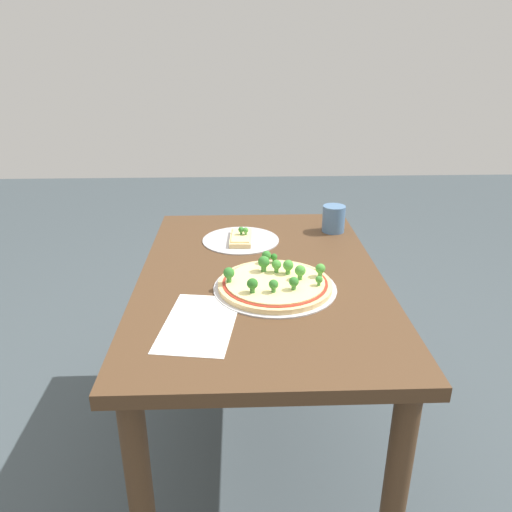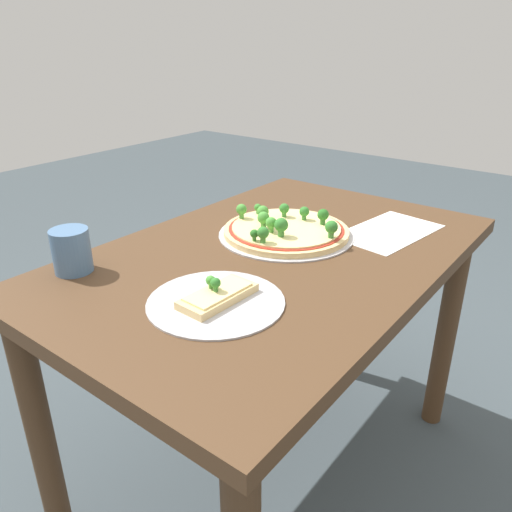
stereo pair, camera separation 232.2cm
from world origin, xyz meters
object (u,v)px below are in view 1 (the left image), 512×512
object	(u,v)px
pizza_tray_slice	(241,239)
drinking_cup	(334,219)
dining_table	(260,304)
pizza_tray_whole	(275,283)

from	to	relation	value
pizza_tray_slice	drinking_cup	bearing A→B (deg)	104.24
dining_table	pizza_tray_whole	bearing A→B (deg)	20.23
pizza_tray_slice	dining_table	bearing A→B (deg)	11.85
dining_table	drinking_cup	xyz separation A→B (m)	(-0.36, 0.28, 0.15)
pizza_tray_whole	drinking_cup	world-z (taller)	drinking_cup
pizza_tray_whole	drinking_cup	xyz separation A→B (m)	(-0.46, 0.25, 0.03)
dining_table	drinking_cup	world-z (taller)	drinking_cup
dining_table	pizza_tray_slice	distance (m)	0.30
pizza_tray_slice	pizza_tray_whole	bearing A→B (deg)	14.19
dining_table	pizza_tray_whole	distance (m)	0.16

